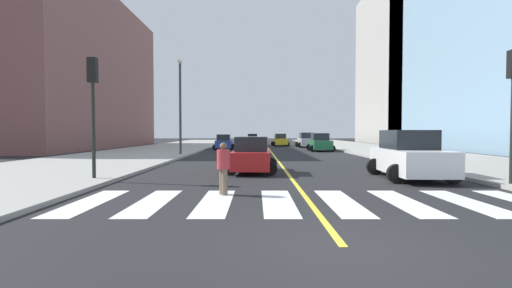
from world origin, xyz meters
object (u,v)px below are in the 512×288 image
(car_silver_third, at_px, (307,140))
(pedestrian_crossing, at_px, (223,166))
(car_yellow_sixth, at_px, (280,140))
(car_green_fifth, at_px, (320,143))
(car_white_second, at_px, (410,156))
(car_red_seventh, at_px, (252,156))
(street_lamp, at_px, (180,98))
(car_blue_fourth, at_px, (224,142))
(traffic_light_far_corner, at_px, (93,94))
(car_black_nearest, at_px, (253,140))

(car_silver_third, bearing_deg, pedestrian_crossing, 77.12)
(car_yellow_sixth, bearing_deg, car_green_fifth, 100.58)
(car_white_second, distance_m, car_red_seventh, 7.24)
(car_white_second, height_order, street_lamp, street_lamp)
(car_red_seventh, distance_m, street_lamp, 14.95)
(car_blue_fourth, distance_m, car_green_fifth, 11.05)
(traffic_light_far_corner, bearing_deg, pedestrian_crossing, -29.25)
(car_red_seventh, height_order, street_lamp, street_lamp)
(car_black_nearest, bearing_deg, traffic_light_far_corner, -97.64)
(car_yellow_sixth, bearing_deg, car_silver_third, 122.36)
(car_yellow_sixth, bearing_deg, car_blue_fourth, 53.15)
(car_silver_third, bearing_deg, traffic_light_far_corner, 67.24)
(car_blue_fourth, xyz_separation_m, car_green_fifth, (10.51, -3.40, 0.07))
(car_black_nearest, xyz_separation_m, street_lamp, (-5.92, -27.10, 4.09))
(car_green_fifth, relative_size, pedestrian_crossing, 2.55)
(car_yellow_sixth, xyz_separation_m, street_lamp, (-10.00, -21.16, 4.07))
(car_black_nearest, relative_size, pedestrian_crossing, 2.33)
(car_silver_third, distance_m, car_yellow_sixth, 5.56)
(street_lamp, bearing_deg, car_silver_third, 51.55)
(car_red_seventh, relative_size, traffic_light_far_corner, 0.84)
(car_white_second, xyz_separation_m, street_lamp, (-13.15, 15.21, 3.92))
(car_blue_fourth, bearing_deg, car_silver_third, 29.12)
(car_black_nearest, bearing_deg, car_blue_fourth, -100.45)
(car_silver_third, xyz_separation_m, car_green_fifth, (0.11, -9.47, -0.02))
(car_blue_fourth, height_order, traffic_light_far_corner, traffic_light_far_corner)
(car_white_second, height_order, car_yellow_sixth, car_white_second)
(car_yellow_sixth, bearing_deg, street_lamp, 62.05)
(car_black_nearest, bearing_deg, car_yellow_sixth, -55.29)
(car_black_nearest, relative_size, street_lamp, 0.48)
(car_green_fifth, distance_m, car_yellow_sixth, 14.40)
(car_white_second, height_order, car_silver_third, car_white_second)
(car_black_nearest, distance_m, car_green_fifth, 21.28)
(car_blue_fourth, distance_m, traffic_light_far_corner, 27.02)
(car_red_seventh, distance_m, pedestrian_crossing, 6.41)
(car_white_second, distance_m, car_blue_fourth, 27.76)
(car_red_seventh, distance_m, traffic_light_far_corner, 7.67)
(traffic_light_far_corner, height_order, street_lamp, street_lamp)
(car_yellow_sixth, distance_m, car_red_seventh, 34.29)
(car_white_second, height_order, car_green_fifth, car_white_second)
(car_green_fifth, bearing_deg, car_yellow_sixth, -75.75)
(car_black_nearest, bearing_deg, car_silver_third, -55.03)
(car_white_second, xyz_separation_m, car_silver_third, (0.03, 31.82, -0.07))
(car_white_second, height_order, pedestrian_crossing, car_white_second)
(car_blue_fourth, relative_size, car_red_seventh, 0.97)
(car_green_fifth, distance_m, pedestrian_crossing, 27.57)
(car_white_second, height_order, traffic_light_far_corner, traffic_light_far_corner)
(car_blue_fourth, height_order, car_yellow_sixth, car_yellow_sixth)
(car_green_fifth, relative_size, traffic_light_far_corner, 0.88)
(car_yellow_sixth, bearing_deg, traffic_light_far_corner, 72.21)
(pedestrian_crossing, bearing_deg, car_red_seventh, 141.83)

